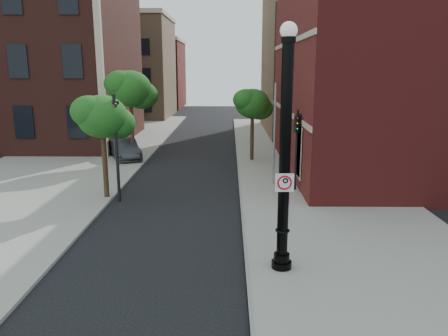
{
  "coord_description": "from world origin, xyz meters",
  "views": [
    {
      "loc": [
        1.5,
        -12.31,
        6.03
      ],
      "look_at": [
        1.32,
        2.0,
        2.76
      ],
      "focal_mm": 35.0,
      "sensor_mm": 36.0,
      "label": 1
    }
  ],
  "objects_px": {
    "traffic_signal_right": "(297,137)",
    "traffic_signal_left": "(116,130)",
    "parked_car": "(124,149)",
    "lamppost": "(285,164)",
    "no_parking_sign": "(285,182)"
  },
  "relations": [
    {
      "from": "no_parking_sign",
      "to": "parked_car",
      "type": "relative_size",
      "value": 0.13
    },
    {
      "from": "no_parking_sign",
      "to": "traffic_signal_right",
      "type": "relative_size",
      "value": 0.13
    },
    {
      "from": "parked_car",
      "to": "traffic_signal_right",
      "type": "distance_m",
      "value": 13.21
    },
    {
      "from": "lamppost",
      "to": "traffic_signal_left",
      "type": "bearing_deg",
      "value": 133.41
    },
    {
      "from": "traffic_signal_right",
      "to": "lamppost",
      "type": "bearing_deg",
      "value": -124.46
    },
    {
      "from": "no_parking_sign",
      "to": "traffic_signal_left",
      "type": "xyz_separation_m",
      "value": [
        -6.69,
        7.26,
        0.48
      ]
    },
    {
      "from": "lamppost",
      "to": "parked_car",
      "type": "bearing_deg",
      "value": 117.53
    },
    {
      "from": "parked_car",
      "to": "traffic_signal_left",
      "type": "bearing_deg",
      "value": -103.01
    },
    {
      "from": "parked_car",
      "to": "traffic_signal_right",
      "type": "height_order",
      "value": "traffic_signal_right"
    },
    {
      "from": "lamppost",
      "to": "parked_car",
      "type": "distance_m",
      "value": 19.02
    },
    {
      "from": "traffic_signal_right",
      "to": "traffic_signal_left",
      "type": "bearing_deg",
      "value": 168.26
    },
    {
      "from": "traffic_signal_left",
      "to": "traffic_signal_right",
      "type": "distance_m",
      "value": 8.59
    },
    {
      "from": "lamppost",
      "to": "parked_car",
      "type": "xyz_separation_m",
      "value": [
        -8.71,
        16.71,
        -2.65
      ]
    },
    {
      "from": "lamppost",
      "to": "traffic_signal_right",
      "type": "xyz_separation_m",
      "value": [
        1.7,
        8.83,
        -0.6
      ]
    },
    {
      "from": "lamppost",
      "to": "traffic_signal_right",
      "type": "distance_m",
      "value": 9.01
    }
  ]
}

